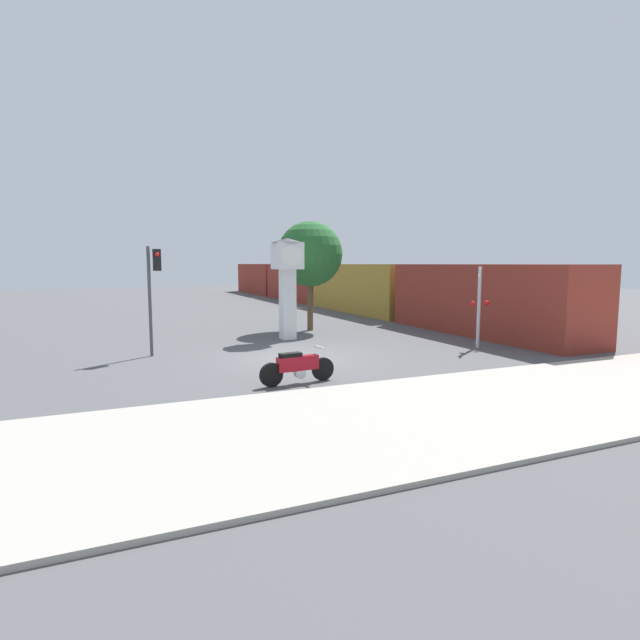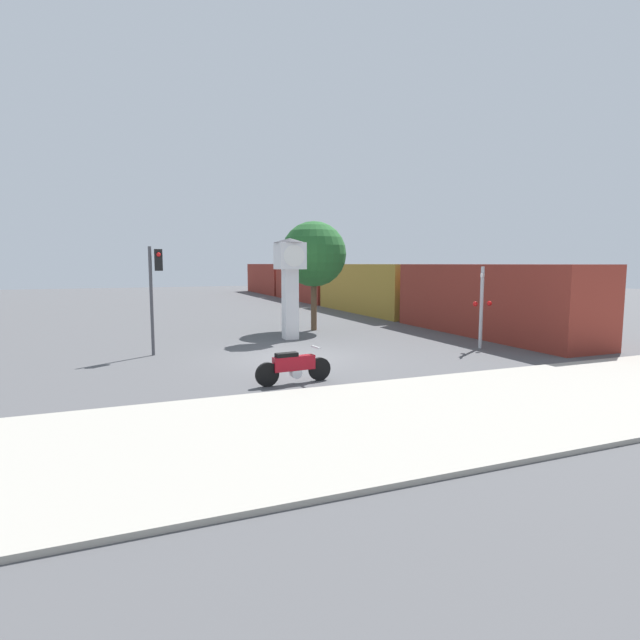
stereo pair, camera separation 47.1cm
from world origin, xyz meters
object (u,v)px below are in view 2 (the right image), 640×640
at_px(motorcycle, 294,367).
at_px(street_tree, 314,254).
at_px(railroad_crossing_signal, 482,304).
at_px(clock_tower, 290,272).
at_px(freight_train, 335,285).
at_px(traffic_light, 155,281).

relative_size(motorcycle, street_tree, 0.42).
xyz_separation_m(motorcycle, railroad_crossing_signal, (9.01, 2.89, 1.33)).
bearing_deg(street_tree, railroad_crossing_signal, -60.82).
distance_m(motorcycle, clock_tower, 8.97).
relative_size(freight_train, traffic_light, 12.03).
height_order(motorcycle, railroad_crossing_signal, railroad_crossing_signal).
height_order(motorcycle, traffic_light, traffic_light).
height_order(freight_train, street_tree, street_tree).
distance_m(motorcycle, railroad_crossing_signal, 9.55).
height_order(freight_train, traffic_light, traffic_light).
bearing_deg(street_tree, motorcycle, -113.99).
height_order(clock_tower, street_tree, street_tree).
bearing_deg(street_tree, freight_train, 62.50).
height_order(motorcycle, freight_train, freight_train).
bearing_deg(motorcycle, freight_train, 58.82).
bearing_deg(motorcycle, clock_tower, 67.02).
bearing_deg(clock_tower, street_tree, 49.04).
distance_m(traffic_light, railroad_crossing_signal, 12.80).
xyz_separation_m(railroad_crossing_signal, street_tree, (-4.30, 7.70, 2.08)).
distance_m(railroad_crossing_signal, street_tree, 9.06).
bearing_deg(street_tree, traffic_light, -151.28).
distance_m(freight_train, traffic_light, 23.75).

